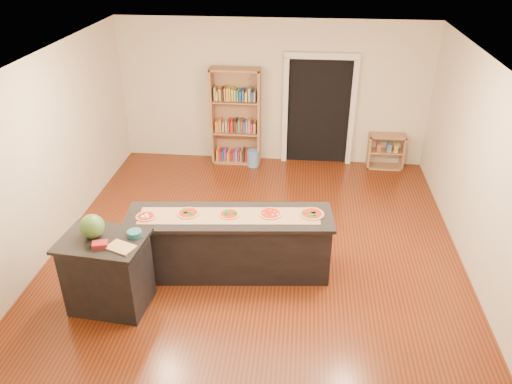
# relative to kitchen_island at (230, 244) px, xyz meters

# --- Properties ---
(room) EXTENTS (6.00, 7.00, 2.80)m
(room) POSITION_rel_kitchen_island_xyz_m (0.31, 0.32, 0.94)
(room) COLOR beige
(room) RESTS_ON ground
(doorway) EXTENTS (1.40, 0.09, 2.21)m
(doorway) POSITION_rel_kitchen_island_xyz_m (1.21, 3.78, 0.75)
(doorway) COLOR black
(doorway) RESTS_ON room
(kitchen_island) EXTENTS (2.75, 0.74, 0.91)m
(kitchen_island) POSITION_rel_kitchen_island_xyz_m (0.00, 0.00, 0.00)
(kitchen_island) COLOR black
(kitchen_island) RESTS_ON ground
(side_counter) EXTENTS (1.01, 0.74, 1.00)m
(side_counter) POSITION_rel_kitchen_island_xyz_m (-1.41, -0.84, 0.05)
(side_counter) COLOR black
(side_counter) RESTS_ON ground
(bookshelf) EXTENTS (0.96, 0.34, 1.92)m
(bookshelf) POSITION_rel_kitchen_island_xyz_m (-0.40, 3.60, 0.50)
(bookshelf) COLOR #A97852
(bookshelf) RESTS_ON ground
(low_shelf) EXTENTS (0.70, 0.30, 0.70)m
(low_shelf) POSITION_rel_kitchen_island_xyz_m (2.56, 3.62, -0.11)
(low_shelf) COLOR #A97852
(low_shelf) RESTS_ON ground
(waste_bin) EXTENTS (0.23, 0.23, 0.33)m
(waste_bin) POSITION_rel_kitchen_island_xyz_m (-0.05, 3.43, -0.29)
(waste_bin) COLOR #5B8DCB
(waste_bin) RESTS_ON ground
(kraft_paper) EXTENTS (2.42, 0.66, 0.00)m
(kraft_paper) POSITION_rel_kitchen_island_xyz_m (0.00, -0.00, 0.45)
(kraft_paper) COLOR #906C4A
(kraft_paper) RESTS_ON kitchen_island
(watermelon) EXTENTS (0.29, 0.29, 0.29)m
(watermelon) POSITION_rel_kitchen_island_xyz_m (-1.52, -0.79, 0.69)
(watermelon) COLOR #144214
(watermelon) RESTS_ON side_counter
(cutting_board) EXTENTS (0.37, 0.31, 0.02)m
(cutting_board) POSITION_rel_kitchen_island_xyz_m (-1.12, -0.99, 0.56)
(cutting_board) COLOR tan
(cutting_board) RESTS_ON side_counter
(package_red) EXTENTS (0.20, 0.17, 0.06)m
(package_red) POSITION_rel_kitchen_island_xyz_m (-1.37, -0.99, 0.58)
(package_red) COLOR maroon
(package_red) RESTS_ON side_counter
(package_teal) EXTENTS (0.17, 0.17, 0.07)m
(package_teal) POSITION_rel_kitchen_island_xyz_m (-1.04, -0.73, 0.58)
(package_teal) COLOR #195966
(package_teal) RESTS_ON side_counter
(pizza_a) EXTENTS (0.28, 0.28, 0.02)m
(pizza_a) POSITION_rel_kitchen_island_xyz_m (-1.09, -0.15, 0.46)
(pizza_a) COLOR tan
(pizza_a) RESTS_ON kitchen_island
(pizza_b) EXTENTS (0.30, 0.30, 0.02)m
(pizza_b) POSITION_rel_kitchen_island_xyz_m (-0.55, -0.01, 0.46)
(pizza_b) COLOR tan
(pizza_b) RESTS_ON kitchen_island
(pizza_c) EXTENTS (0.28, 0.28, 0.02)m
(pizza_c) POSITION_rel_kitchen_island_xyz_m (-0.00, 0.02, 0.46)
(pizza_c) COLOR tan
(pizza_c) RESTS_ON kitchen_island
(pizza_d) EXTENTS (0.31, 0.31, 0.02)m
(pizza_d) POSITION_rel_kitchen_island_xyz_m (0.54, 0.09, 0.46)
(pizza_d) COLOR tan
(pizza_d) RESTS_ON kitchen_island
(pizza_e) EXTENTS (0.32, 0.32, 0.02)m
(pizza_e) POSITION_rel_kitchen_island_xyz_m (1.09, 0.14, 0.46)
(pizza_e) COLOR tan
(pizza_e) RESTS_ON kitchen_island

